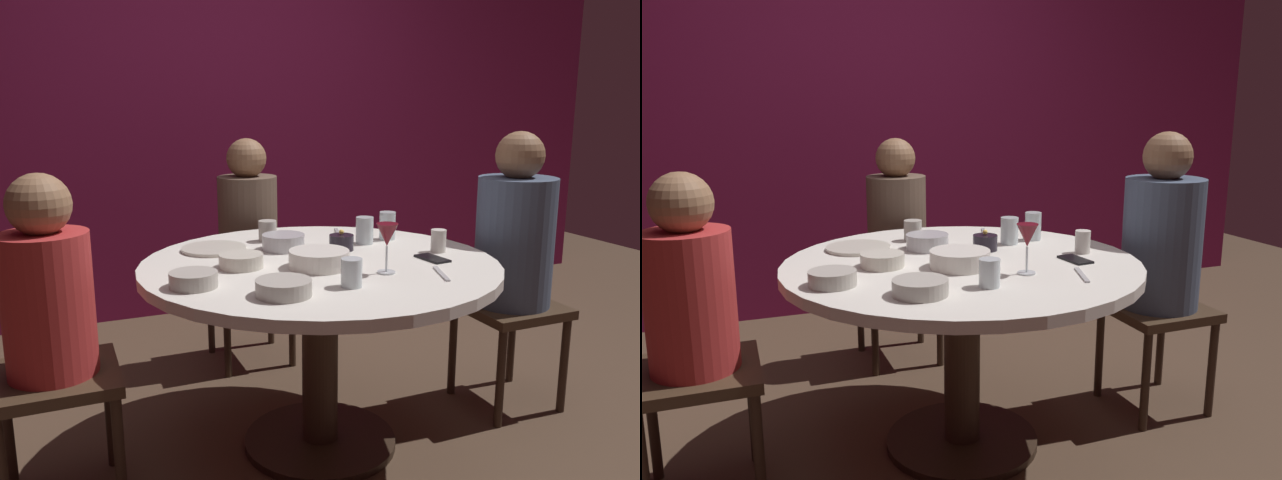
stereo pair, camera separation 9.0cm
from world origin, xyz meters
TOP-DOWN VIEW (x-y plane):
  - ground_plane at (0.00, 0.00)m, footprint 8.00×8.00m
  - back_wall at (0.00, 1.88)m, footprint 6.00×0.10m
  - dining_table at (0.00, 0.00)m, footprint 1.34×1.34m
  - seated_diner_left at (-0.94, 0.00)m, footprint 0.40×0.40m
  - seated_diner_back at (0.00, 0.93)m, footprint 0.40×0.40m
  - seated_diner_right at (0.91, 0.00)m, footprint 0.40×0.40m
  - candle_holder at (0.15, 0.13)m, footprint 0.10×0.10m
  - wine_glass at (0.14, -0.25)m, footprint 0.08×0.08m
  - dinner_plate at (-0.32, 0.32)m, footprint 0.26×0.26m
  - cell_phone at (0.40, -0.15)m, footprint 0.08×0.15m
  - bowl_serving_large at (-0.06, 0.23)m, footprint 0.17×0.17m
  - bowl_salad_center at (-0.30, 0.02)m, footprint 0.16×0.16m
  - bowl_small_white at (-0.04, -0.09)m, footprint 0.22×0.22m
  - bowl_sauce_side at (-0.51, -0.15)m, footprint 0.16×0.16m
  - bowl_rice_portion at (-0.27, -0.35)m, footprint 0.18×0.18m
  - cup_near_candle at (-0.07, 0.40)m, footprint 0.08×0.08m
  - cup_by_left_diner at (0.29, 0.20)m, footprint 0.07×0.07m
  - cup_by_right_diner at (0.49, -0.05)m, footprint 0.06×0.06m
  - cup_center_front at (-0.04, -0.35)m, footprint 0.07×0.07m
  - cup_far_edge at (0.42, 0.24)m, footprint 0.07×0.07m
  - fork_near_plate at (0.31, -0.34)m, footprint 0.07×0.18m
  - knife_near_plate at (0.27, 0.43)m, footprint 0.07×0.18m

SIDE VIEW (x-z plane):
  - ground_plane at x=0.00m, z-range 0.00..0.00m
  - dining_table at x=0.00m, z-range 0.22..0.97m
  - seated_diner_left at x=-0.94m, z-range 0.14..1.26m
  - seated_diner_back at x=0.00m, z-range 0.14..1.30m
  - seated_diner_right at x=0.91m, z-range 0.14..1.36m
  - fork_near_plate at x=0.31m, z-range 0.75..0.76m
  - knife_near_plate at x=0.27m, z-range 0.75..0.76m
  - cell_phone at x=0.40m, z-range 0.75..0.76m
  - dinner_plate at x=-0.32m, z-range 0.75..0.77m
  - bowl_salad_center at x=-0.30m, z-range 0.75..0.80m
  - bowl_sauce_side at x=-0.51m, z-range 0.75..0.80m
  - bowl_rice_portion at x=-0.27m, z-range 0.75..0.80m
  - bowl_serving_large at x=-0.06m, z-range 0.75..0.82m
  - candle_holder at x=0.15m, z-range 0.74..0.83m
  - bowl_small_white at x=-0.04m, z-range 0.75..0.82m
  - cup_near_candle at x=-0.07m, z-range 0.75..0.84m
  - cup_by_right_diner at x=0.49m, z-range 0.75..0.84m
  - cup_center_front at x=-0.04m, z-range 0.75..0.85m
  - cup_by_left_diner at x=0.29m, z-range 0.75..0.87m
  - cup_far_edge at x=0.42m, z-range 0.75..0.87m
  - wine_glass at x=0.14m, z-range 0.79..0.97m
  - back_wall at x=0.00m, z-range 0.00..2.60m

